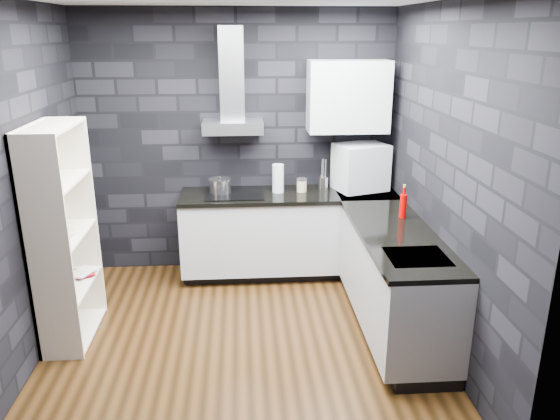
{
  "coord_description": "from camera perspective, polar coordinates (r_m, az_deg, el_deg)",
  "views": [
    {
      "loc": [
        0.03,
        -4.01,
        2.48
      ],
      "look_at": [
        0.35,
        0.45,
        1.0
      ],
      "focal_mm": 35.0,
      "sensor_mm": 36.0,
      "label": 1
    }
  ],
  "objects": [
    {
      "name": "hood_body",
      "position": [
        5.52,
        -4.93,
        8.65
      ],
      "size": [
        0.6,
        0.34,
        0.12
      ],
      "primitive_type": "cube",
      "color": "#A8A8AC",
      "rests_on": "wall_back"
    },
    {
      "name": "hood_chimney",
      "position": [
        5.52,
        -5.07,
        14.0
      ],
      "size": [
        0.24,
        0.2,
        0.9
      ],
      "primitive_type": "cube",
      "color": "#A8A8AC",
      "rests_on": "hood_body"
    },
    {
      "name": "wall_left",
      "position": [
        4.48,
        -25.63,
        1.88
      ],
      "size": [
        0.05,
        3.2,
        2.7
      ],
      "primitive_type": "cube",
      "color": "black",
      "rests_on": "ground"
    },
    {
      "name": "bookshelf",
      "position": [
        4.74,
        -21.68,
        -2.52
      ],
      "size": [
        0.44,
        0.84,
        1.8
      ],
      "primitive_type": "cube",
      "rotation": [
        0.0,
        0.0,
        -0.14
      ],
      "color": "beige",
      "rests_on": "ground"
    },
    {
      "name": "sink_rim",
      "position": [
        4.14,
        14.14,
        -4.79
      ],
      "size": [
        0.44,
        0.4,
        0.01
      ],
      "primitive_type": "cube",
      "color": "#A8A8AC",
      "rests_on": "counter_right_top"
    },
    {
      "name": "counter_right_cab",
      "position": [
        4.74,
        11.93,
        -7.05
      ],
      "size": [
        0.6,
        1.8,
        0.76
      ],
      "primitive_type": "cube",
      "color": "#B9BABE",
      "rests_on": "ground"
    },
    {
      "name": "fruit_bowl",
      "position": [
        4.67,
        -21.95,
        -2.36
      ],
      "size": [
        0.27,
        0.27,
        0.06
      ],
      "primitive_type": "imported",
      "rotation": [
        0.0,
        0.0,
        -0.2
      ],
      "color": "white",
      "rests_on": "bookshelf"
    },
    {
      "name": "appliance_garage",
      "position": [
        5.69,
        8.41,
        4.35
      ],
      "size": [
        0.59,
        0.52,
        0.5
      ],
      "primitive_type": "cube",
      "rotation": [
        0.0,
        0.0,
        0.32
      ],
      "color": "silver",
      "rests_on": "counter_back_top"
    },
    {
      "name": "cooktop",
      "position": [
        5.54,
        -4.76,
        1.74
      ],
      "size": [
        0.58,
        0.5,
        0.01
      ],
      "primitive_type": "cube",
      "color": "black",
      "rests_on": "counter_back_top"
    },
    {
      "name": "wall_front",
      "position": [
        2.64,
        -4.4,
        -7.11
      ],
      "size": [
        3.2,
        0.05,
        2.7
      ],
      "primitive_type": "cube",
      "color": "black",
      "rests_on": "ground"
    },
    {
      "name": "wall_right",
      "position": [
        4.46,
        17.02,
        2.82
      ],
      "size": [
        0.05,
        3.2,
        2.7
      ],
      "primitive_type": "cube",
      "color": "black",
      "rests_on": "ground"
    },
    {
      "name": "glass_vase",
      "position": [
        5.55,
        -0.21,
        3.32
      ],
      "size": [
        0.15,
        0.15,
        0.29
      ],
      "primitive_type": "cylinder",
      "rotation": [
        0.0,
        0.0,
        -0.37
      ],
      "color": "white",
      "rests_on": "counter_back_top"
    },
    {
      "name": "toekick_back",
      "position": [
        5.89,
        0.84,
        -6.03
      ],
      "size": [
        2.18,
        0.5,
        0.1
      ],
      "primitive_type": "cube",
      "color": "black",
      "rests_on": "ground"
    },
    {
      "name": "counter_back_top",
      "position": [
        5.55,
        0.93,
        1.58
      ],
      "size": [
        2.2,
        0.62,
        0.04
      ],
      "primitive_type": "cube",
      "color": "black",
      "rests_on": "counter_back_cab"
    },
    {
      "name": "book_red",
      "position": [
        5.01,
        -20.82,
        -5.35
      ],
      "size": [
        0.15,
        0.09,
        0.21
      ],
      "primitive_type": "imported",
      "rotation": [
        0.0,
        0.0,
        0.47
      ],
      "color": "maroon",
      "rests_on": "bookshelf"
    },
    {
      "name": "toekick_right",
      "position": [
        4.95,
        12.05,
        -11.53
      ],
      "size": [
        0.5,
        1.78,
        0.1
      ],
      "primitive_type": "cube",
      "color": "black",
      "rests_on": "ground"
    },
    {
      "name": "wall_back",
      "position": [
        5.75,
        -4.35,
        6.93
      ],
      "size": [
        3.2,
        0.05,
        2.7
      ],
      "primitive_type": "cube",
      "color": "black",
      "rests_on": "ground"
    },
    {
      "name": "pot",
      "position": [
        5.55,
        -6.28,
        2.48
      ],
      "size": [
        0.23,
        0.23,
        0.13
      ],
      "primitive_type": "cylinder",
      "rotation": [
        0.0,
        0.0,
        0.08
      ],
      "color": "#BAB9BE",
      "rests_on": "cooktop"
    },
    {
      "name": "ground",
      "position": [
        4.71,
        -3.97,
        -13.47
      ],
      "size": [
        3.2,
        3.2,
        0.0
      ],
      "primitive_type": "plane",
      "color": "#3D240F"
    },
    {
      "name": "counter_corner_top",
      "position": [
        5.69,
        8.98,
        1.75
      ],
      "size": [
        0.62,
        0.62,
        0.04
      ],
      "primitive_type": "cube",
      "color": "black",
      "rests_on": "counter_right_cab"
    },
    {
      "name": "counter_back_cab",
      "position": [
        5.69,
        0.9,
        -2.25
      ],
      "size": [
        2.2,
        0.6,
        0.76
      ],
      "primitive_type": "cube",
      "color": "#B9BABE",
      "rests_on": "ground"
    },
    {
      "name": "book_second",
      "position": [
        5.05,
        -20.77,
        -4.85
      ],
      "size": [
        0.16,
        0.09,
        0.23
      ],
      "primitive_type": "imported",
      "rotation": [
        0.0,
        0.0,
        -0.42
      ],
      "color": "#B2B2B2",
      "rests_on": "bookshelf"
    },
    {
      "name": "counter_right_top",
      "position": [
        4.59,
        12.13,
        -2.53
      ],
      "size": [
        0.62,
        1.8,
        0.04
      ],
      "primitive_type": "cube",
      "color": "black",
      "rests_on": "counter_right_cab"
    },
    {
      "name": "utensil_crock",
      "position": [
        5.7,
        4.51,
        2.83
      ],
      "size": [
        0.11,
        0.11,
        0.13
      ],
      "primitive_type": "cylinder",
      "rotation": [
        0.0,
        0.0,
        0.11
      ],
      "color": "#BAB9BE",
      "rests_on": "counter_back_top"
    },
    {
      "name": "storage_jar",
      "position": [
        5.59,
        2.28,
        2.55
      ],
      "size": [
        0.13,
        0.13,
        0.12
      ],
      "primitive_type": "cylinder",
      "rotation": [
        0.0,
        0.0,
        -0.3
      ],
      "color": "tan",
      "rests_on": "counter_back_top"
    },
    {
      "name": "upper_cabinet",
      "position": [
        5.57,
        7.14,
        11.69
      ],
      "size": [
        0.8,
        0.35,
        0.7
      ],
      "primitive_type": "cube",
      "color": "silver",
      "rests_on": "wall_back"
    },
    {
      "name": "red_bottle",
      "position": [
        4.91,
        12.73,
        0.39
      ],
      "size": [
        0.07,
        0.07,
        0.21
      ],
      "primitive_type": "cylinder",
      "rotation": [
        0.0,
        0.0,
        0.18
      ],
      "color": "#AF0100",
      "rests_on": "counter_right_top"
    }
  ]
}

